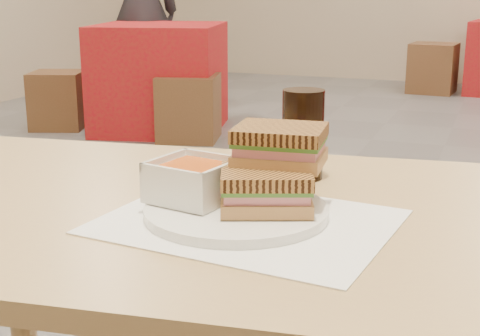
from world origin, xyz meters
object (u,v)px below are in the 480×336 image
(plate, at_px, (236,211))
(patron_a, at_px, (141,10))
(panini_lower, at_px, (266,189))
(bg_table_0, at_px, (160,78))
(soup_bowl, at_px, (193,182))
(bg_chair_0l, at_px, (59,100))
(main_table, at_px, (231,279))
(cola_glass, at_px, (303,134))
(bg_chair_2l, at_px, (433,68))
(bg_chair_0r, at_px, (189,108))

(plate, height_order, patron_a, patron_a)
(panini_lower, xyz_separation_m, patron_a, (-2.46, 4.08, 0.06))
(plate, bearing_deg, bg_table_0, 119.20)
(soup_bowl, xyz_separation_m, panini_lower, (0.11, -0.00, 0.00))
(panini_lower, height_order, bg_chair_0l, panini_lower)
(plate, xyz_separation_m, bg_chair_0l, (-2.80, 3.44, -0.55))
(main_table, relative_size, cola_glass, 8.64)
(panini_lower, bearing_deg, cola_glass, 93.32)
(plate, xyz_separation_m, cola_glass, (0.03, 0.23, 0.07))
(main_table, height_order, soup_bowl, soup_bowl)
(cola_glass, bearing_deg, bg_table_0, 121.14)
(bg_chair_0l, bearing_deg, main_table, -50.80)
(main_table, relative_size, bg_chair_2l, 2.62)
(main_table, xyz_separation_m, cola_glass, (0.05, 0.19, 0.19))
(cola_glass, bearing_deg, bg_chair_0l, 131.35)
(soup_bowl, height_order, cola_glass, cola_glass)
(bg_table_0, bearing_deg, patron_a, 131.91)
(bg_chair_0l, height_order, bg_chair_2l, bg_chair_2l)
(plate, height_order, bg_chair_0r, plate)
(bg_table_0, bearing_deg, bg_chair_0l, -162.65)
(main_table, distance_m, bg_chair_0l, 4.41)
(soup_bowl, bearing_deg, bg_chair_2l, 92.59)
(soup_bowl, xyz_separation_m, bg_chair_0l, (-2.73, 3.43, -0.58))
(cola_glass, bearing_deg, soup_bowl, -113.72)
(soup_bowl, xyz_separation_m, bg_chair_0r, (-1.64, 3.42, -0.57))
(patron_a, bearing_deg, main_table, -59.34)
(soup_bowl, relative_size, bg_chair_2l, 0.26)
(panini_lower, height_order, bg_table_0, panini_lower)
(bg_chair_2l, xyz_separation_m, patron_a, (-2.07, -2.17, 0.61))
(main_table, xyz_separation_m, panini_lower, (0.07, -0.03, 0.16))
(plate, height_order, panini_lower, panini_lower)
(main_table, bearing_deg, bg_table_0, 119.17)
(soup_bowl, height_order, panini_lower, soup_bowl)
(bg_chair_2l, bearing_deg, plate, -86.79)
(plate, xyz_separation_m, bg_chair_2l, (-0.35, 6.25, -0.51))
(soup_bowl, bearing_deg, main_table, 36.14)
(main_table, distance_m, patron_a, 4.71)
(cola_glass, bearing_deg, bg_chair_0r, 118.45)
(plate, bearing_deg, panini_lower, 6.44)
(bg_chair_0l, bearing_deg, patron_a, 59.80)
(main_table, relative_size, bg_chair_0l, 2.65)
(bg_chair_0r, height_order, bg_chair_2l, bg_chair_2l)
(bg_table_0, bearing_deg, plate, -60.80)
(bg_chair_0r, bearing_deg, plate, -63.55)
(cola_glass, xyz_separation_m, patron_a, (-2.45, 3.86, 0.03))
(bg_chair_2l, height_order, patron_a, patron_a)
(patron_a, bearing_deg, cola_glass, -57.56)
(panini_lower, xyz_separation_m, bg_table_0, (-2.09, 3.67, -0.41))
(bg_chair_0l, bearing_deg, cola_glass, -48.65)
(plate, xyz_separation_m, bg_chair_0r, (-1.71, 3.43, -0.53))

